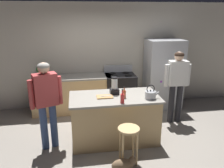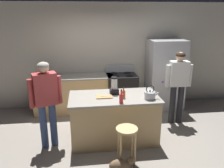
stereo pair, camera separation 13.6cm
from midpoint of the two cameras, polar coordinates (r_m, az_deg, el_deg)
ground_plane at (r=4.72m, az=1.32°, el=-13.69°), size 14.00×14.00×0.00m
back_wall at (r=6.07m, az=-1.35°, el=7.13°), size 8.00×0.10×2.70m
kitchen_island at (r=4.49m, az=1.37°, el=-8.61°), size 1.70×0.88×0.93m
back_counter_run at (r=5.88m, az=-8.65°, el=-2.36°), size 2.00×0.64×0.93m
refrigerator at (r=6.10m, az=13.81°, el=2.32°), size 0.90×0.73×1.80m
stove_range at (r=5.94m, az=3.04°, el=-1.86°), size 0.76×0.65×1.11m
person_by_island_left at (r=4.23m, az=-15.37°, el=-3.23°), size 0.58×0.34×1.64m
person_by_sink_right at (r=5.23m, az=17.01°, el=0.69°), size 0.59×0.24×1.65m
bar_stool at (r=3.85m, az=4.74°, el=-12.87°), size 0.36×0.36×0.64m
cat at (r=3.88m, az=3.39°, el=-19.55°), size 0.52×0.18×0.26m
potted_plant at (r=5.77m, az=-16.43°, el=3.33°), size 0.20×0.20×0.30m
blender_appliance at (r=4.40m, az=1.45°, el=-0.70°), size 0.17×0.17×0.34m
bottle_cooking_sauce at (r=4.20m, az=3.85°, el=-2.54°), size 0.06×0.06×0.22m
bottle_soda at (r=3.96m, az=3.32°, el=-3.59°), size 0.07×0.07×0.26m
tea_kettle at (r=4.22m, az=10.42°, el=-2.72°), size 0.28×0.20×0.27m
cutting_board at (r=4.27m, az=-1.09°, el=-3.18°), size 0.30×0.20×0.02m
chef_knife at (r=4.26m, az=-0.82°, el=-3.01°), size 0.22×0.05×0.01m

